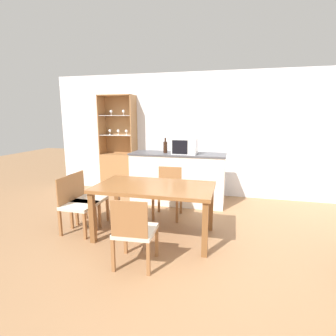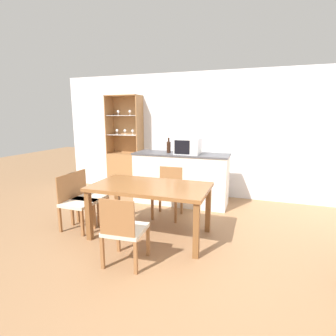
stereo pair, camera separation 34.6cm
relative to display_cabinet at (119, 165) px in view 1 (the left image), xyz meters
name	(u,v)px [view 1 (the left image)]	position (x,y,z in m)	size (l,w,h in m)	color
ground_plane	(181,255)	(1.90, -2.43, -0.60)	(18.00, 18.00, 0.00)	#936B47
wall_back	(206,135)	(1.90, 0.20, 0.67)	(6.80, 0.06, 2.55)	silver
kitchen_counter	(178,178)	(1.45, -0.51, -0.11)	(1.80, 0.60, 0.98)	white
display_cabinet	(119,165)	(0.00, 0.00, 0.00)	(0.76, 0.37, 2.11)	#A37042
dining_table	(154,191)	(1.44, -2.01, 0.05)	(1.61, 0.89, 0.74)	brown
dining_chair_head_far	(168,192)	(1.43, -1.23, -0.18)	(0.45, 0.45, 0.82)	beige
dining_chair_side_left_far	(87,199)	(0.30, -1.87, -0.18)	(0.44, 0.44, 0.82)	beige
dining_chair_head_near	(134,231)	(1.44, -2.78, -0.18)	(0.46, 0.46, 0.82)	beige
dining_chair_side_left_near	(77,204)	(0.30, -2.14, -0.18)	(0.44, 0.44, 0.82)	beige
microwave	(185,146)	(1.59, -0.55, 0.52)	(0.44, 0.40, 0.29)	silver
wine_bottle	(165,147)	(1.21, -0.53, 0.49)	(0.08, 0.08, 0.29)	black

